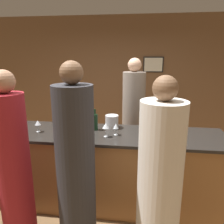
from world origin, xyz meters
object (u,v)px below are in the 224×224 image
Objects in this scene: guest_1 at (76,174)px; ice_bucket at (112,121)px; guest_3 at (14,172)px; bartender at (133,123)px; wine_bottle_0 at (95,122)px; guest_0 at (159,187)px.

ice_bucket is (0.20, 1.04, 0.20)m from guest_1.
guest_3 reaches higher than ice_bucket.
guest_1 is at bearing -100.64° from ice_bucket.
guest_3 is 10.36× the size of ice_bucket.
ice_bucket is (0.81, 1.03, 0.23)m from guest_3.
guest_1 is 10.80× the size of ice_bucket.
bartender is 6.82× the size of wine_bottle_0.
guest_1 is at bearing -89.39° from wine_bottle_0.
wine_bottle_0 is 0.24m from ice_bucket.
guest_3 is (-1.08, -1.62, -0.03)m from bartender.
bartender is 1.05× the size of guest_3.
guest_1 is at bearing 74.04° from bartender.
bartender is 1.00× the size of guest_1.
bartender is 1.06× the size of guest_0.
guest_0 is 1.37m from guest_3.
ice_bucket is at bearing 117.53° from guest_0.
bartender is 1.95m from guest_3.
ice_bucket is at bearing 29.49° from wine_bottle_0.
ice_bucket is (-0.56, 1.07, 0.25)m from guest_0.
guest_1 reaches higher than guest_3.
bartender reaches higher than guest_3.
guest_0 reaches higher than ice_bucket.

